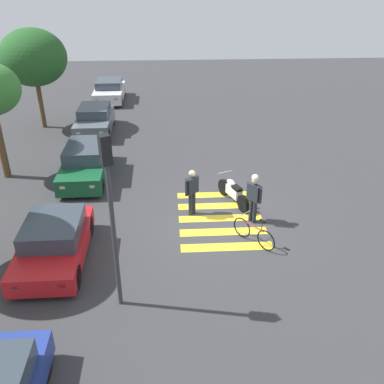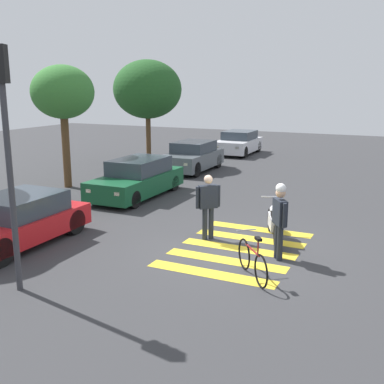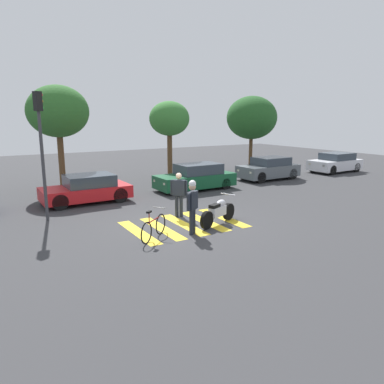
{
  "view_description": "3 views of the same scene",
  "coord_description": "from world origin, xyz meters",
  "px_view_note": "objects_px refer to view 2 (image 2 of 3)",
  "views": [
    {
      "loc": [
        -13.12,
        1.8,
        8.05
      ],
      "look_at": [
        0.01,
        1.03,
        1.1
      ],
      "focal_mm": 39.83,
      "sensor_mm": 36.0,
      "label": 1
    },
    {
      "loc": [
        -10.77,
        -3.79,
        4.1
      ],
      "look_at": [
        0.68,
        1.64,
        1.18
      ],
      "focal_mm": 43.91,
      "sensor_mm": 36.0,
      "label": 2
    },
    {
      "loc": [
        -6.31,
        -11.15,
        3.91
      ],
      "look_at": [
        0.87,
        0.85,
        0.99
      ],
      "focal_mm": 33.7,
      "sensor_mm": 36.0,
      "label": 3
    }
  ],
  "objects_px": {
    "officer_by_motorcycle": "(280,215)",
    "car_green_compact": "(137,179)",
    "police_motorcycle": "(275,223)",
    "traffic_light_pole": "(7,133)",
    "car_white_van": "(239,143)",
    "car_red_convertible": "(17,221)",
    "officer_on_foot": "(208,203)",
    "leaning_bicycle": "(252,261)",
    "car_grey_coupe": "(192,157)"
  },
  "relations": [
    {
      "from": "car_green_compact",
      "to": "car_white_van",
      "type": "height_order",
      "value": "car_green_compact"
    },
    {
      "from": "police_motorcycle",
      "to": "car_red_convertible",
      "type": "distance_m",
      "value": 6.81
    },
    {
      "from": "police_motorcycle",
      "to": "officer_on_foot",
      "type": "relative_size",
      "value": 1.14
    },
    {
      "from": "officer_on_foot",
      "to": "car_grey_coupe",
      "type": "relative_size",
      "value": 0.45
    },
    {
      "from": "officer_on_foot",
      "to": "car_red_convertible",
      "type": "distance_m",
      "value": 5.04
    },
    {
      "from": "police_motorcycle",
      "to": "car_red_convertible",
      "type": "bearing_deg",
      "value": 118.23
    },
    {
      "from": "police_motorcycle",
      "to": "officer_on_foot",
      "type": "distance_m",
      "value": 1.88
    },
    {
      "from": "car_grey_coupe",
      "to": "traffic_light_pole",
      "type": "relative_size",
      "value": 0.82
    },
    {
      "from": "leaning_bicycle",
      "to": "officer_by_motorcycle",
      "type": "xyz_separation_m",
      "value": [
        1.34,
        -0.21,
        0.7
      ]
    },
    {
      "from": "car_green_compact",
      "to": "car_grey_coupe",
      "type": "relative_size",
      "value": 1.11
    },
    {
      "from": "officer_on_foot",
      "to": "car_white_van",
      "type": "height_order",
      "value": "officer_on_foot"
    },
    {
      "from": "police_motorcycle",
      "to": "officer_by_motorcycle",
      "type": "distance_m",
      "value": 1.61
    },
    {
      "from": "officer_by_motorcycle",
      "to": "car_red_convertible",
      "type": "xyz_separation_m",
      "value": [
        -1.82,
        6.49,
        -0.46
      ]
    },
    {
      "from": "car_grey_coupe",
      "to": "traffic_light_pole",
      "type": "xyz_separation_m",
      "value": [
        -13.72,
        -2.58,
        2.51
      ]
    },
    {
      "from": "officer_on_foot",
      "to": "car_red_convertible",
      "type": "height_order",
      "value": "officer_on_foot"
    },
    {
      "from": "car_green_compact",
      "to": "car_grey_coupe",
      "type": "height_order",
      "value": "same"
    },
    {
      "from": "leaning_bicycle",
      "to": "traffic_light_pole",
      "type": "height_order",
      "value": "traffic_light_pole"
    },
    {
      "from": "leaning_bicycle",
      "to": "car_green_compact",
      "type": "height_order",
      "value": "car_green_compact"
    },
    {
      "from": "officer_on_foot",
      "to": "car_green_compact",
      "type": "xyz_separation_m",
      "value": [
        3.46,
        4.36,
        -0.35
      ]
    },
    {
      "from": "car_red_convertible",
      "to": "officer_by_motorcycle",
      "type": "bearing_deg",
      "value": -74.34
    },
    {
      "from": "car_green_compact",
      "to": "car_white_van",
      "type": "distance_m",
      "value": 12.0
    },
    {
      "from": "police_motorcycle",
      "to": "car_green_compact",
      "type": "relative_size",
      "value": 0.46
    },
    {
      "from": "police_motorcycle",
      "to": "officer_by_motorcycle",
      "type": "bearing_deg",
      "value": -160.7
    },
    {
      "from": "traffic_light_pole",
      "to": "leaning_bicycle",
      "type": "bearing_deg",
      "value": -57.86
    },
    {
      "from": "officer_on_foot",
      "to": "car_green_compact",
      "type": "relative_size",
      "value": 0.4
    },
    {
      "from": "officer_on_foot",
      "to": "leaning_bicycle",
      "type": "bearing_deg",
      "value": -136.22
    },
    {
      "from": "police_motorcycle",
      "to": "car_red_convertible",
      "type": "height_order",
      "value": "car_red_convertible"
    },
    {
      "from": "leaning_bicycle",
      "to": "traffic_light_pole",
      "type": "relative_size",
      "value": 0.29
    },
    {
      "from": "car_red_convertible",
      "to": "car_green_compact",
      "type": "bearing_deg",
      "value": -0.1
    },
    {
      "from": "leaning_bicycle",
      "to": "car_red_convertible",
      "type": "distance_m",
      "value": 6.3
    },
    {
      "from": "car_grey_coupe",
      "to": "officer_by_motorcycle",
      "type": "bearing_deg",
      "value": -144.84
    },
    {
      "from": "car_white_van",
      "to": "traffic_light_pole",
      "type": "distance_m",
      "value": 20.34
    },
    {
      "from": "police_motorcycle",
      "to": "car_red_convertible",
      "type": "relative_size",
      "value": 0.51
    },
    {
      "from": "officer_by_motorcycle",
      "to": "car_green_compact",
      "type": "height_order",
      "value": "officer_by_motorcycle"
    },
    {
      "from": "officer_by_motorcycle",
      "to": "car_green_compact",
      "type": "xyz_separation_m",
      "value": [
        4.11,
        6.48,
        -0.42
      ]
    },
    {
      "from": "officer_on_foot",
      "to": "car_white_van",
      "type": "bearing_deg",
      "value": 16.89
    },
    {
      "from": "leaning_bicycle",
      "to": "officer_on_foot",
      "type": "relative_size",
      "value": 0.78
    },
    {
      "from": "leaning_bicycle",
      "to": "car_grey_coupe",
      "type": "distance_m",
      "value": 13.0
    },
    {
      "from": "car_green_compact",
      "to": "traffic_light_pole",
      "type": "height_order",
      "value": "traffic_light_pole"
    },
    {
      "from": "officer_on_foot",
      "to": "car_white_van",
      "type": "xyz_separation_m",
      "value": [
        15.46,
        4.69,
        -0.36
      ]
    },
    {
      "from": "police_motorcycle",
      "to": "car_green_compact",
      "type": "bearing_deg",
      "value": 65.68
    },
    {
      "from": "leaning_bicycle",
      "to": "officer_by_motorcycle",
      "type": "relative_size",
      "value": 0.74
    },
    {
      "from": "police_motorcycle",
      "to": "officer_by_motorcycle",
      "type": "xyz_separation_m",
      "value": [
        -1.4,
        -0.49,
        0.63
      ]
    },
    {
      "from": "leaning_bicycle",
      "to": "car_green_compact",
      "type": "distance_m",
      "value": 8.31
    },
    {
      "from": "car_white_van",
      "to": "car_red_convertible",
      "type": "bearing_deg",
      "value": -178.98
    },
    {
      "from": "car_green_compact",
      "to": "car_white_van",
      "type": "relative_size",
      "value": 1.11
    },
    {
      "from": "officer_on_foot",
      "to": "car_green_compact",
      "type": "height_order",
      "value": "officer_on_foot"
    },
    {
      "from": "officer_by_motorcycle",
      "to": "car_white_van",
      "type": "relative_size",
      "value": 0.47
    },
    {
      "from": "officer_on_foot",
      "to": "car_red_convertible",
      "type": "bearing_deg",
      "value": 119.39
    },
    {
      "from": "officer_on_foot",
      "to": "car_white_van",
      "type": "distance_m",
      "value": 16.16
    }
  ]
}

